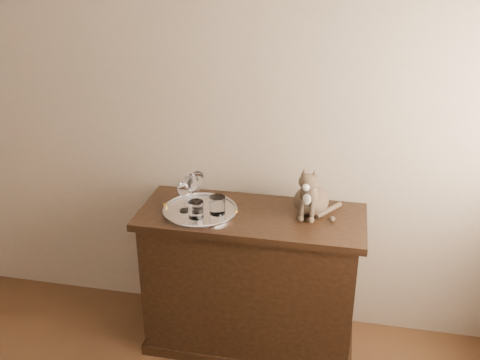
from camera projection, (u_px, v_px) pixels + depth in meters
The scene contains 10 objects.
wall_back at pixel (158, 100), 3.01m from camera, with size 4.00×0.10×2.70m, color tan.
sideboard at pixel (251, 281), 3.00m from camera, with size 1.20×0.50×0.85m, color black, non-canonical shape.
tray at pixel (200, 211), 2.85m from camera, with size 0.40×0.40×0.01m, color silver.
wine_glass_a at pixel (191, 188), 2.91m from camera, with size 0.06×0.06×0.17m, color silver, non-canonical shape.
wine_glass_b at pixel (198, 188), 2.88m from camera, with size 0.07×0.07×0.19m, color silver, non-canonical shape.
wine_glass_c at pixel (184, 196), 2.81m from camera, with size 0.06×0.06×0.17m, color silver, non-canonical shape.
wine_glass_d at pixel (192, 192), 2.81m from camera, with size 0.08×0.08×0.21m, color white, non-canonical shape.
tumbler_b at pixel (196, 209), 2.75m from camera, with size 0.08×0.08×0.09m, color white.
tumbler_c at pixel (217, 205), 2.79m from camera, with size 0.08×0.08×0.10m, color silver.
cat at pixel (312, 188), 2.79m from camera, with size 0.28×0.26×0.29m, color brown, non-canonical shape.
Camera 1 is at (1.05, -0.54, 2.15)m, focal length 40.00 mm.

